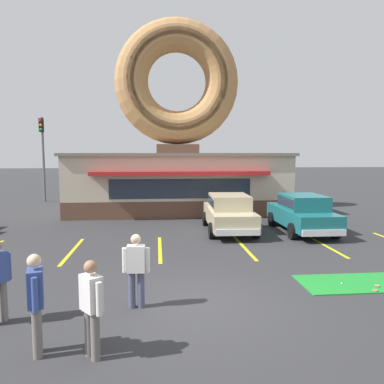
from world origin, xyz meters
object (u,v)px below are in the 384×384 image
at_px(pedestrian_blue_sweater_man, 136,267).
at_px(golf_ball, 342,283).
at_px(traffic_light_pole, 43,148).
at_px(trash_bin, 305,208).
at_px(pedestrian_hooded_kid, 36,299).
at_px(car_teal, 302,212).
at_px(pedestrian_clipboard_woman, 91,304).
at_px(car_champagne, 229,211).

bearing_deg(pedestrian_blue_sweater_man, golf_ball, 9.90).
xyz_separation_m(pedestrian_blue_sweater_man, traffic_light_pole, (-7.32, 18.71, 2.81)).
height_order(golf_ball, trash_bin, trash_bin).
bearing_deg(pedestrian_hooded_kid, pedestrian_blue_sweater_man, 49.49).
xyz_separation_m(car_teal, pedestrian_hooded_kid, (-8.13, -9.08, 0.08)).
relative_size(car_teal, pedestrian_clipboard_woman, 2.80).
relative_size(pedestrian_hooded_kid, traffic_light_pole, 0.30).
relative_size(pedestrian_hooded_kid, pedestrian_clipboard_woman, 1.05).
bearing_deg(car_champagne, traffic_light_pole, 134.49).
xyz_separation_m(car_teal, trash_bin, (1.55, 3.46, -0.37)).
height_order(golf_ball, pedestrian_hooded_kid, pedestrian_hooded_kid).
distance_m(trash_bin, traffic_light_pole, 17.69).
bearing_deg(pedestrian_blue_sweater_man, pedestrian_clipboard_woman, -107.35).
bearing_deg(car_teal, trash_bin, 65.90).
height_order(golf_ball, pedestrian_blue_sweater_man, pedestrian_blue_sweater_man).
bearing_deg(golf_ball, traffic_light_pole, 124.93).
xyz_separation_m(golf_ball, pedestrian_clipboard_woman, (-5.73, -2.85, 0.85)).
bearing_deg(pedestrian_clipboard_woman, pedestrian_blue_sweater_man, 72.65).
relative_size(car_teal, pedestrian_hooded_kid, 2.66).
relative_size(pedestrian_hooded_kid, trash_bin, 1.76).
relative_size(golf_ball, pedestrian_blue_sweater_man, 0.03).
relative_size(pedestrian_blue_sweater_man, pedestrian_clipboard_woman, 0.99).
bearing_deg(pedestrian_hooded_kid, trash_bin, 52.34).
distance_m(car_champagne, traffic_light_pole, 15.73).
relative_size(golf_ball, traffic_light_pole, 0.01).
distance_m(car_teal, pedestrian_blue_sweater_man, 9.84).
bearing_deg(pedestrian_blue_sweater_man, traffic_light_pole, 111.38).
xyz_separation_m(pedestrian_hooded_kid, pedestrian_clipboard_woman, (0.92, -0.16, -0.05)).
xyz_separation_m(car_champagne, traffic_light_pole, (-10.84, 11.03, 2.84)).
bearing_deg(golf_ball, pedestrian_hooded_kid, -158.00).
bearing_deg(traffic_light_pole, car_teal, -39.35).
height_order(pedestrian_hooded_kid, pedestrian_clipboard_woman, pedestrian_hooded_kid).
bearing_deg(pedestrian_hooded_kid, pedestrian_clipboard_woman, -10.10).
relative_size(car_champagne, trash_bin, 4.73).
bearing_deg(pedestrian_blue_sweater_man, pedestrian_hooded_kid, -130.51).
bearing_deg(pedestrian_hooded_kid, golf_ball, 22.00).
bearing_deg(pedestrian_blue_sweater_man, trash_bin, 52.84).
distance_m(golf_ball, pedestrian_clipboard_woman, 6.46).
relative_size(pedestrian_clipboard_woman, traffic_light_pole, 0.28).
bearing_deg(traffic_light_pole, pedestrian_hooded_kid, -74.23).
relative_size(car_champagne, pedestrian_hooded_kid, 2.69).
bearing_deg(golf_ball, trash_bin, 72.90).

